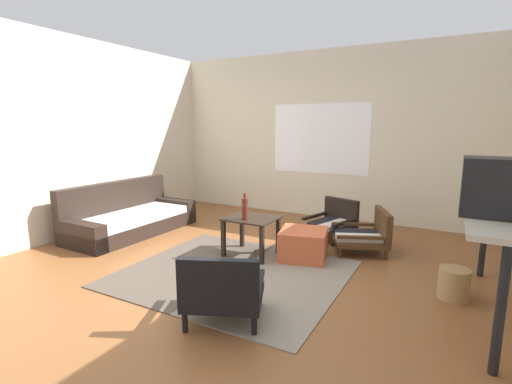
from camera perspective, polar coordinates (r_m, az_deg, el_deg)
name	(u,v)px	position (r m, az deg, el deg)	size (l,w,h in m)	color
ground_plane	(217,280)	(3.81, -5.97, -13.33)	(7.80, 7.80, 0.00)	brown
far_wall_with_window	(321,135)	(6.26, 10.01, 8.56)	(5.60, 0.13, 2.70)	beige
side_wall_left	(64,138)	(5.63, -27.50, 7.39)	(0.12, 6.60, 2.70)	beige
area_rug	(233,273)	(3.94, -3.49, -12.38)	(2.20, 1.95, 0.01)	#4C4238
couch	(129,218)	(5.61, -18.95, -3.80)	(0.85, 1.85, 0.72)	black
coffee_table	(251,226)	(4.35, -0.74, -5.21)	(0.58, 0.50, 0.46)	black
armchair_by_window	(333,221)	(5.18, 11.81, -4.35)	(0.68, 0.72, 0.51)	black
armchair_striped_foreground	(222,290)	(2.96, -5.18, -14.85)	(0.76, 0.73, 0.58)	black
armchair_corner	(366,234)	(4.70, 16.54, -6.18)	(0.80, 0.81, 0.52)	#472D19
ottoman_orange	(303,245)	(4.32, 7.29, -8.02)	(0.52, 0.52, 0.34)	#BC5633
console_shelf	(496,219)	(3.47, 32.96, -3.54)	(0.44, 1.85, 0.88)	#B2AD9E
crt_television	(504,188)	(3.11, 33.85, 0.53)	(0.53, 0.32, 0.42)	black
clay_vase	(495,187)	(3.79, 32.88, 0.63)	(0.23, 0.23, 0.29)	brown
glass_bottle	(245,208)	(4.20, -1.73, -2.54)	(0.07, 0.07, 0.31)	#5B2319
wicker_basket	(454,284)	(3.81, 28.15, -12.32)	(0.26, 0.26, 0.28)	#9E7A4C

